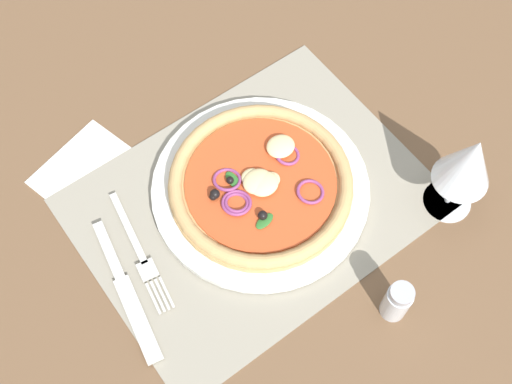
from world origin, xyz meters
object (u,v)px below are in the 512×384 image
fork (142,257)px  knife (126,291)px  plate (261,189)px  wine_glass (468,164)px  pepper_shaker (397,301)px  pizza (261,183)px  napkin (89,173)px

fork → knife: 4.83cm
plate → wine_glass: wine_glass is taller
pepper_shaker → knife: bearing=-40.4°
pizza → fork: pizza is taller
knife → napkin: size_ratio=1.53×
fork → wine_glass: wine_glass is taller
fork → wine_glass: bearing=74.2°
plate → wine_glass: (-19.15, 15.98, 9.14)cm
pizza → plate: bearing=33.9°
knife → napkin: bearing=175.0°
knife → pepper_shaker: 33.06cm
plate → pepper_shaker: (-3.23, 22.78, 2.31)cm
wine_glass → pepper_shaker: wine_glass is taller
plate → pepper_shaker: pepper_shaker is taller
napkin → pepper_shaker: (-20.36, 39.01, 3.07)cm
napkin → knife: bearing=74.9°
wine_glass → pepper_shaker: bearing=23.1°
pizza → wine_glass: (-19.14, 15.99, 7.51)cm
fork → pepper_shaker: pepper_shaker is taller
knife → pizza: bearing=103.8°
fork → napkin: fork is taller
knife → napkin: (-4.76, -17.67, -0.47)cm
wine_glass → pepper_shaker: 18.61cm
pizza → pepper_shaker: size_ratio=3.65×
pizza → pepper_shaker: bearing=98.0°
plate → napkin: plate is taller
plate → fork: 17.94cm
knife → pepper_shaker: (-25.12, 21.34, 2.60)cm
pizza → fork: 18.06cm
pizza → fork: (17.91, -1.27, -1.95)cm
fork → napkin: size_ratio=1.38×
wine_glass → pepper_shaker: size_ratio=2.22×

